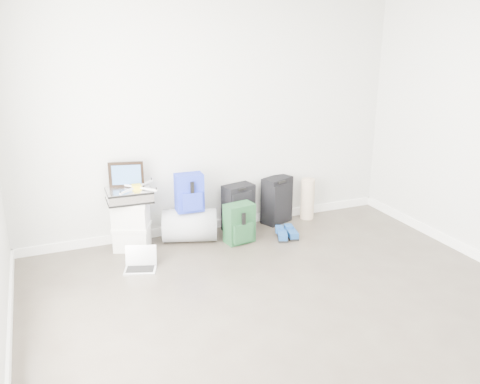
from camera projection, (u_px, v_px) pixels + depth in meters
name	position (u px, v px, depth m)	size (l,w,h in m)	color
ground	(321.00, 340.00, 3.95)	(5.00, 5.00, 0.00)	#3B322B
room_envelope	(332.00, 120.00, 3.43)	(4.52, 5.02, 2.71)	beige
boxes_stack	(131.00, 225.00, 5.49)	(0.47, 0.43, 0.54)	silver
briefcase	(129.00, 195.00, 5.38)	(0.46, 0.34, 0.13)	#B2B2B7
painting	(126.00, 175.00, 5.41)	(0.36, 0.11, 0.28)	black
drone	(137.00, 187.00, 5.37)	(0.42, 0.42, 0.05)	yellow
duffel_bag	(190.00, 225.00, 5.71)	(0.37, 0.37, 0.60)	gray
blue_backpack	(190.00, 193.00, 5.57)	(0.31, 0.24, 0.42)	#17209B
large_suitcase	(239.00, 208.00, 6.00)	(0.40, 0.30, 0.56)	black
green_backpack	(240.00, 224.00, 5.67)	(0.35, 0.28, 0.45)	#153A22
carry_on	(277.00, 200.00, 6.23)	(0.42, 0.36, 0.57)	black
shoes	(287.00, 234.00, 5.83)	(0.30, 0.29, 0.09)	black
rolled_rug	(308.00, 199.00, 6.37)	(0.17, 0.17, 0.51)	tan
laptop	(141.00, 264.00, 5.09)	(0.37, 0.31, 0.22)	silver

